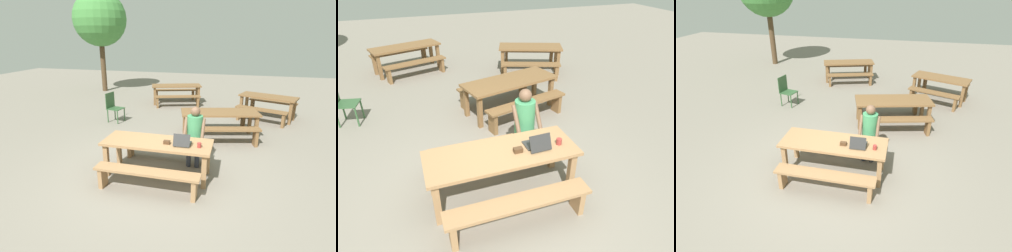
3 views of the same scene
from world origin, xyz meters
TOP-DOWN VIEW (x-y plane):
  - ground_plane at (0.00, 0.00)m, footprint 30.00×30.00m
  - picnic_table_front at (0.00, 0.00)m, footprint 2.15×0.79m
  - bench_near at (0.00, -0.69)m, footprint 1.93×0.30m
  - bench_far at (0.00, 0.69)m, footprint 1.93×0.30m
  - laptop at (0.51, -0.05)m, footprint 0.32×0.35m
  - small_pouch at (0.22, -0.08)m, footprint 0.13×0.08m
  - coffee_mug at (0.84, -0.09)m, footprint 0.08×0.08m
  - person_seated at (0.63, 0.66)m, footprint 0.44×0.42m
  - plastic_chair at (-2.40, 3.05)m, footprint 0.52×0.52m
  - picnic_table_mid at (2.46, 4.65)m, footprint 1.94×1.33m
  - bench_mid_south at (2.22, 4.03)m, footprint 1.62×0.86m
  - bench_mid_north at (2.70, 5.27)m, footprint 1.62×0.86m
  - picnic_table_rear at (-0.97, 5.94)m, footprint 2.09×1.27m
  - bench_rear_south at (-0.78, 5.32)m, footprint 1.78×0.82m
  - bench_rear_north at (-1.17, 6.55)m, footprint 1.78×0.82m
  - picnic_table_distant at (1.03, 2.47)m, footprint 2.20×1.28m
  - bench_distant_south at (1.18, 1.85)m, footprint 1.88×0.75m
  - bench_distant_north at (0.87, 3.08)m, footprint 1.88×0.75m

SIDE VIEW (x-z plane):
  - ground_plane at x=0.00m, z-range 0.00..0.00m
  - bench_near at x=0.00m, z-range 0.12..0.55m
  - bench_far at x=0.00m, z-range 0.12..0.55m
  - bench_rear_south at x=-0.78m, z-range 0.11..0.57m
  - bench_rear_north at x=-1.17m, z-range 0.11..0.57m
  - bench_mid_south at x=2.22m, z-range 0.11..0.59m
  - bench_mid_north at x=2.70m, z-range 0.11..0.59m
  - bench_distant_south at x=1.18m, z-range 0.12..0.59m
  - bench_distant_north at x=0.87m, z-range 0.12..0.59m
  - plastic_chair at x=-2.40m, z-range 0.03..0.97m
  - picnic_table_front at x=0.00m, z-range 0.26..0.98m
  - picnic_table_distant at x=1.03m, z-range 0.26..1.00m
  - picnic_table_rear at x=-0.97m, z-range 0.26..1.02m
  - picnic_table_mid at x=2.46m, z-range 0.26..1.04m
  - small_pouch at x=0.22m, z-range 0.72..0.79m
  - person_seated at x=0.63m, z-range 0.11..1.40m
  - coffee_mug at x=0.84m, z-range 0.72..0.81m
  - laptop at x=0.51m, z-range 0.66..0.90m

